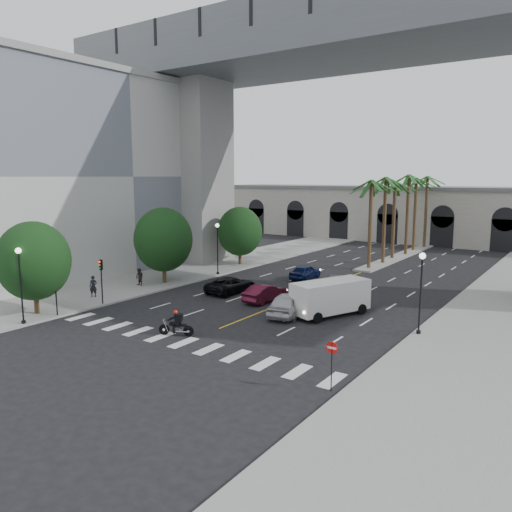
{
  "coord_description": "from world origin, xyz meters",
  "views": [
    {
      "loc": [
        20.19,
        -23.01,
        10.03
      ],
      "look_at": [
        0.22,
        6.0,
        4.4
      ],
      "focal_mm": 35.0,
      "sensor_mm": 36.0,
      "label": 1
    }
  ],
  "objects_px": {
    "lamp_post_left_far": "(217,244)",
    "car_c": "(231,285)",
    "lamp_post_right": "(421,286)",
    "car_b": "(265,293)",
    "traffic_signal_near": "(55,283)",
    "motorcycle_rider": "(177,324)",
    "car_e": "(305,272)",
    "traffic_signal_far": "(101,274)",
    "lamp_post_left_near": "(20,279)",
    "do_not_enter_sign": "(332,355)",
    "pedestrian_b": "(140,277)",
    "car_a": "(289,304)",
    "car_d": "(337,282)",
    "cargo_van": "(330,296)",
    "pedestrian_a": "(93,286)"
  },
  "relations": [
    {
      "from": "lamp_post_right",
      "to": "car_a",
      "type": "bearing_deg",
      "value": -176.51
    },
    {
      "from": "traffic_signal_near",
      "to": "car_c",
      "type": "height_order",
      "value": "traffic_signal_near"
    },
    {
      "from": "lamp_post_left_near",
      "to": "traffic_signal_near",
      "type": "height_order",
      "value": "lamp_post_left_near"
    },
    {
      "from": "lamp_post_left_far",
      "to": "pedestrian_b",
      "type": "distance_m",
      "value": 8.95
    },
    {
      "from": "car_e",
      "to": "do_not_enter_sign",
      "type": "bearing_deg",
      "value": 119.84
    },
    {
      "from": "car_a",
      "to": "traffic_signal_near",
      "type": "bearing_deg",
      "value": 24.13
    },
    {
      "from": "motorcycle_rider",
      "to": "do_not_enter_sign",
      "type": "distance_m",
      "value": 11.98
    },
    {
      "from": "lamp_post_left_near",
      "to": "pedestrian_a",
      "type": "distance_m",
      "value": 8.26
    },
    {
      "from": "lamp_post_left_far",
      "to": "cargo_van",
      "type": "bearing_deg",
      "value": -23.27
    },
    {
      "from": "lamp_post_left_far",
      "to": "cargo_van",
      "type": "relative_size",
      "value": 0.84
    },
    {
      "from": "car_a",
      "to": "lamp_post_left_far",
      "type": "bearing_deg",
      "value": -44.74
    },
    {
      "from": "pedestrian_b",
      "to": "traffic_signal_near",
      "type": "bearing_deg",
      "value": -75.43
    },
    {
      "from": "lamp_post_left_far",
      "to": "car_e",
      "type": "bearing_deg",
      "value": 23.13
    },
    {
      "from": "lamp_post_left_far",
      "to": "motorcycle_rider",
      "type": "bearing_deg",
      "value": -58.72
    },
    {
      "from": "lamp_post_left_far",
      "to": "car_d",
      "type": "distance_m",
      "value": 13.17
    },
    {
      "from": "lamp_post_left_far",
      "to": "traffic_signal_near",
      "type": "bearing_deg",
      "value": -89.69
    },
    {
      "from": "lamp_post_left_far",
      "to": "car_e",
      "type": "xyz_separation_m",
      "value": [
        8.21,
        3.51,
        -2.49
      ]
    },
    {
      "from": "lamp_post_left_near",
      "to": "lamp_post_left_far",
      "type": "bearing_deg",
      "value": 90.0
    },
    {
      "from": "lamp_post_right",
      "to": "car_d",
      "type": "bearing_deg",
      "value": 138.35
    },
    {
      "from": "traffic_signal_near",
      "to": "pedestrian_a",
      "type": "height_order",
      "value": "traffic_signal_near"
    },
    {
      "from": "traffic_signal_near",
      "to": "do_not_enter_sign",
      "type": "bearing_deg",
      "value": -0.47
    },
    {
      "from": "lamp_post_left_near",
      "to": "lamp_post_left_far",
      "type": "xyz_separation_m",
      "value": [
        0.0,
        21.0,
        0.0
      ]
    },
    {
      "from": "motorcycle_rider",
      "to": "car_c",
      "type": "xyz_separation_m",
      "value": [
        -4.47,
        11.42,
        -0.06
      ]
    },
    {
      "from": "lamp_post_left_near",
      "to": "do_not_enter_sign",
      "type": "xyz_separation_m",
      "value": [
        21.9,
        2.32,
        -1.45
      ]
    },
    {
      "from": "lamp_post_left_near",
      "to": "motorcycle_rider",
      "type": "height_order",
      "value": "lamp_post_left_near"
    },
    {
      "from": "car_c",
      "to": "do_not_enter_sign",
      "type": "relative_size",
      "value": 2.07
    },
    {
      "from": "lamp_post_left_near",
      "to": "car_e",
      "type": "xyz_separation_m",
      "value": [
        8.21,
        24.51,
        -2.49
      ]
    },
    {
      "from": "car_a",
      "to": "car_e",
      "type": "height_order",
      "value": "car_a"
    },
    {
      "from": "car_e",
      "to": "do_not_enter_sign",
      "type": "distance_m",
      "value": 26.09
    },
    {
      "from": "car_c",
      "to": "car_b",
      "type": "bearing_deg",
      "value": 169.66
    },
    {
      "from": "lamp_post_left_far",
      "to": "car_c",
      "type": "bearing_deg",
      "value": -42.84
    },
    {
      "from": "traffic_signal_near",
      "to": "motorcycle_rider",
      "type": "bearing_deg",
      "value": 10.33
    },
    {
      "from": "traffic_signal_far",
      "to": "car_a",
      "type": "relative_size",
      "value": 0.73
    },
    {
      "from": "car_e",
      "to": "traffic_signal_far",
      "type": "bearing_deg",
      "value": 63.92
    },
    {
      "from": "lamp_post_left_far",
      "to": "car_c",
      "type": "relative_size",
      "value": 1.06
    },
    {
      "from": "motorcycle_rider",
      "to": "car_d",
      "type": "height_order",
      "value": "motorcycle_rider"
    },
    {
      "from": "car_b",
      "to": "lamp_post_left_far",
      "type": "bearing_deg",
      "value": -28.57
    },
    {
      "from": "lamp_post_left_near",
      "to": "do_not_enter_sign",
      "type": "distance_m",
      "value": 22.07
    },
    {
      "from": "lamp_post_left_far",
      "to": "lamp_post_right",
      "type": "xyz_separation_m",
      "value": [
        22.8,
        -8.0,
        0.0
      ]
    },
    {
      "from": "car_c",
      "to": "do_not_enter_sign",
      "type": "distance_m",
      "value": 21.1
    },
    {
      "from": "lamp_post_right",
      "to": "car_b",
      "type": "xyz_separation_m",
      "value": [
        -12.9,
        1.8,
        -2.51
      ]
    },
    {
      "from": "traffic_signal_near",
      "to": "car_e",
      "type": "relative_size",
      "value": 0.86
    },
    {
      "from": "car_b",
      "to": "pedestrian_b",
      "type": "xyz_separation_m",
      "value": [
        -12.35,
        -2.11,
        0.24
      ]
    },
    {
      "from": "traffic_signal_far",
      "to": "car_a",
      "type": "distance_m",
      "value": 14.77
    },
    {
      "from": "lamp_post_right",
      "to": "lamp_post_left_far",
      "type": "bearing_deg",
      "value": 160.67
    },
    {
      "from": "car_b",
      "to": "car_c",
      "type": "height_order",
      "value": "car_b"
    },
    {
      "from": "car_a",
      "to": "cargo_van",
      "type": "relative_size",
      "value": 0.79
    },
    {
      "from": "car_a",
      "to": "car_c",
      "type": "bearing_deg",
      "value": -35.26
    },
    {
      "from": "lamp_post_left_near",
      "to": "car_b",
      "type": "height_order",
      "value": "lamp_post_left_near"
    },
    {
      "from": "do_not_enter_sign",
      "to": "cargo_van",
      "type": "bearing_deg",
      "value": 115.93
    }
  ]
}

